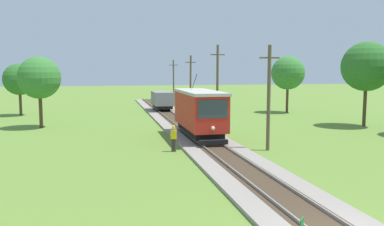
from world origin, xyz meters
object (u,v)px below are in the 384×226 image
Objects in this scene: utility_pole_mid at (217,84)px; red_tram at (199,111)px; utility_pole_near_tram at (269,97)px; tree_left_near at (288,73)px; tree_right_far at (39,78)px; gravel_pile at (210,109)px; tree_left_far at (367,67)px; utility_pole_far at (191,83)px; freight_car at (162,100)px; track_worker at (174,137)px; utility_pole_distant at (174,81)px; tree_horizon at (19,79)px.

red_tram is at bearing -116.29° from utility_pole_mid.
tree_left_near is (11.99, 21.57, 1.43)m from utility_pole_near_tram.
utility_pole_mid is 1.18× the size of tree_right_far.
tree_left_far reaches higher than gravel_pile.
utility_pole_near_tram is at bearing -90.00° from utility_pole_far.
gravel_pile is at bearing 130.14° from tree_left_far.
utility_pole_far is 21.35m from tree_left_far.
tree_right_far is (-16.68, -10.64, 0.94)m from utility_pole_far.
tree_left_near is at bearing -16.15° from freight_car.
utility_pole_far reaches higher than tree_left_near.
tree_left_far reaches higher than red_tram.
gravel_pile is 1.77× the size of track_worker.
utility_pole_mid is at bearing -90.00° from utility_pole_distant.
tree_horizon is at bearing 173.62° from tree_left_near.
tree_left_near reaches higher than tree_horizon.
tree_horizon is (-20.71, -12.67, 0.67)m from utility_pole_distant.
track_worker is (-6.29, -11.41, -3.03)m from utility_pole_mid.
utility_pole_mid reaches higher than tree_right_far.
tree_left_far reaches higher than tree_horizon.
utility_pole_near_tram is (3.52, -5.20, 1.43)m from red_tram.
utility_pole_distant is 32.45m from tree_left_far.
utility_pole_mid reaches higher than tree_horizon.
utility_pole_distant is 29.01m from tree_right_far.
tree_horizon is at bearing -148.54° from utility_pole_distant.
utility_pole_mid is 16.80m from tree_right_far.
utility_pole_near_tram is 2.23× the size of gravel_pile.
tree_right_far is at bearing -126.16° from track_worker.
tree_right_far is (-16.68, 14.19, 1.06)m from utility_pole_near_tram.
freight_car is at bearing -106.60° from utility_pole_distant.
red_tram is at bearing -49.35° from tree_horizon.
red_tram is 1.21× the size of utility_pole_near_tram.
utility_pole_near_tram is 0.87× the size of tree_left_far.
utility_pole_distant is at bearing 54.87° from tree_right_far.
tree_left_near is (18.28, 20.64, 4.07)m from track_worker.
track_worker is at bearing -122.93° from red_tram.
utility_pole_near_tram is 32.65m from tree_horizon.
freight_car is 0.78× the size of tree_right_far.
utility_pole_mid is 0.97× the size of tree_left_far.
utility_pole_far reaches higher than tree_right_far.
track_worker is at bearing -51.92° from tree_right_far.
red_tram is 22.73m from tree_left_near.
tree_horizon is (-32.70, 3.65, -0.73)m from tree_left_near.
tree_left_near reaches higher than utility_pole_distant.
tree_left_near is at bearing 60.93° from utility_pole_near_tram.
tree_horizon is at bearing -133.55° from track_worker.
freight_car is 6.61m from gravel_pile.
gravel_pile is (1.93, -15.45, -3.04)m from utility_pole_distant.
track_worker is at bearing -59.31° from tree_horizon.
utility_pole_distant reaches higher than red_tram.
tree_right_far reaches higher than tree_horizon.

